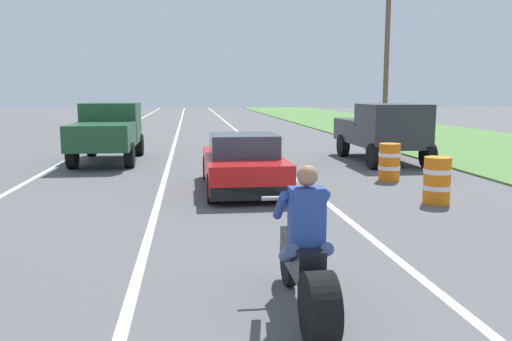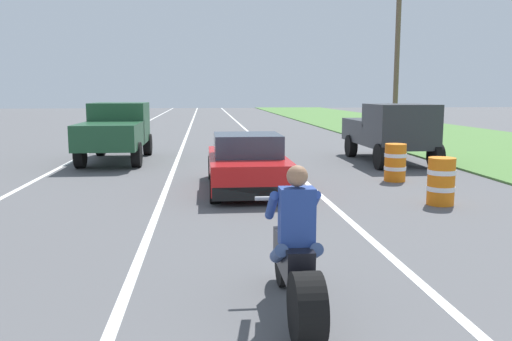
{
  "view_description": "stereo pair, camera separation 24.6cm",
  "coord_description": "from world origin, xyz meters",
  "px_view_note": "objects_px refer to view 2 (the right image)",
  "views": [
    {
      "loc": [
        -1.1,
        -0.92,
        2.35
      ],
      "look_at": [
        0.04,
        8.15,
        1.0
      ],
      "focal_mm": 37.2,
      "sensor_mm": 36.0,
      "label": 1
    },
    {
      "loc": [
        -0.85,
        -0.95,
        2.35
      ],
      "look_at": [
        0.04,
        8.15,
        1.0
      ],
      "focal_mm": 37.2,
      "sensor_mm": 36.0,
      "label": 2
    }
  ],
  "objects_px": {
    "pickup_truck_left_lane_dark_green": "(116,129)",
    "construction_barrel_nearest": "(441,181)",
    "sports_car_red": "(247,164)",
    "motorcycle_with_rider": "(296,263)",
    "construction_barrel_mid": "(395,162)",
    "pickup_truck_right_shoulder_dark_grey": "(390,130)"
  },
  "relations": [
    {
      "from": "sports_car_red",
      "to": "pickup_truck_left_lane_dark_green",
      "type": "distance_m",
      "value": 7.09
    },
    {
      "from": "pickup_truck_left_lane_dark_green",
      "to": "motorcycle_with_rider",
      "type": "bearing_deg",
      "value": -73.49
    },
    {
      "from": "construction_barrel_nearest",
      "to": "sports_car_red",
      "type": "bearing_deg",
      "value": 151.16
    },
    {
      "from": "sports_car_red",
      "to": "motorcycle_with_rider",
      "type": "bearing_deg",
      "value": -90.67
    },
    {
      "from": "pickup_truck_right_shoulder_dark_grey",
      "to": "construction_barrel_nearest",
      "type": "relative_size",
      "value": 4.8
    },
    {
      "from": "construction_barrel_nearest",
      "to": "pickup_truck_left_lane_dark_green",
      "type": "bearing_deg",
      "value": 134.87
    },
    {
      "from": "pickup_truck_right_shoulder_dark_grey",
      "to": "construction_barrel_mid",
      "type": "xyz_separation_m",
      "value": [
        -1.19,
        -3.81,
        -0.6
      ]
    },
    {
      "from": "construction_barrel_nearest",
      "to": "pickup_truck_right_shoulder_dark_grey",
      "type": "bearing_deg",
      "value": 79.18
    },
    {
      "from": "motorcycle_with_rider",
      "to": "sports_car_red",
      "type": "relative_size",
      "value": 0.51
    },
    {
      "from": "motorcycle_with_rider",
      "to": "pickup_truck_left_lane_dark_green",
      "type": "height_order",
      "value": "pickup_truck_left_lane_dark_green"
    },
    {
      "from": "motorcycle_with_rider",
      "to": "construction_barrel_mid",
      "type": "relative_size",
      "value": 2.21
    },
    {
      "from": "motorcycle_with_rider",
      "to": "pickup_truck_left_lane_dark_green",
      "type": "xyz_separation_m",
      "value": [
        -3.94,
        13.27,
        0.51
      ]
    },
    {
      "from": "motorcycle_with_rider",
      "to": "sports_car_red",
      "type": "distance_m",
      "value": 7.45
    },
    {
      "from": "pickup_truck_left_lane_dark_green",
      "to": "construction_barrel_mid",
      "type": "height_order",
      "value": "pickup_truck_left_lane_dark_green"
    },
    {
      "from": "construction_barrel_nearest",
      "to": "motorcycle_with_rider",
      "type": "bearing_deg",
      "value": -127.14
    },
    {
      "from": "sports_car_red",
      "to": "pickup_truck_left_lane_dark_green",
      "type": "xyz_separation_m",
      "value": [
        -4.02,
        5.82,
        0.48
      ]
    },
    {
      "from": "sports_car_red",
      "to": "construction_barrel_mid",
      "type": "bearing_deg",
      "value": 11.82
    },
    {
      "from": "pickup_truck_left_lane_dark_green",
      "to": "construction_barrel_mid",
      "type": "distance_m",
      "value": 9.49
    },
    {
      "from": "pickup_truck_left_lane_dark_green",
      "to": "construction_barrel_nearest",
      "type": "relative_size",
      "value": 4.8
    },
    {
      "from": "sports_car_red",
      "to": "pickup_truck_left_lane_dark_green",
      "type": "relative_size",
      "value": 0.9
    },
    {
      "from": "construction_barrel_nearest",
      "to": "construction_barrel_mid",
      "type": "distance_m",
      "value": 3.01
    },
    {
      "from": "pickup_truck_left_lane_dark_green",
      "to": "construction_barrel_nearest",
      "type": "height_order",
      "value": "pickup_truck_left_lane_dark_green"
    }
  ]
}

